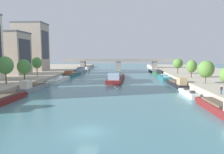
# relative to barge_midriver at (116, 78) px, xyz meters

# --- Properties ---
(ground_plane) EXTENTS (400.00, 400.00, 0.00)m
(ground_plane) POSITION_rel_barge_midriver_xyz_m (-1.08, -49.21, -1.06)
(ground_plane) COLOR teal
(quay_left) EXTENTS (36.00, 170.00, 1.91)m
(quay_left) POSITION_rel_barge_midriver_xyz_m (-40.32, 5.79, -0.11)
(quay_left) COLOR #B2A893
(quay_left) RESTS_ON ground
(quay_right) EXTENTS (36.00, 170.00, 1.91)m
(quay_right) POSITION_rel_barge_midriver_xyz_m (38.16, 5.79, -0.11)
(quay_right) COLOR #B2A893
(quay_right) RESTS_ON ground
(barge_midriver) EXTENTS (5.86, 24.92, 3.57)m
(barge_midriver) POSITION_rel_barge_midriver_xyz_m (0.00, 0.00, 0.00)
(barge_midriver) COLOR maroon
(barge_midriver) RESTS_ON ground
(wake_behind_barge) EXTENTS (5.59, 6.02, 0.03)m
(wake_behind_barge) POSITION_rel_barge_midriver_xyz_m (-1.22, -15.13, -1.05)
(wake_behind_barge) COLOR silver
(wake_behind_barge) RESTS_ON ground
(moored_boat_left_gap_after) EXTENTS (3.04, 13.81, 3.11)m
(moored_boat_left_gap_after) POSITION_rel_barge_midriver_xyz_m (-20.66, -21.12, -0.12)
(moored_boat_left_gap_after) COLOR gray
(moored_boat_left_gap_after) RESTS_ON ground
(moored_boat_left_midway) EXTENTS (3.52, 16.50, 2.22)m
(moored_boat_left_midway) POSITION_rel_barge_midriver_xyz_m (-20.14, -1.90, -0.48)
(moored_boat_left_midway) COLOR silver
(moored_boat_left_midway) RESTS_ON ground
(moored_boat_left_end) EXTENTS (3.51, 16.74, 2.85)m
(moored_boat_left_end) POSITION_rel_barge_midriver_xyz_m (-20.16, 14.60, -0.21)
(moored_boat_left_end) COLOR #23666B
(moored_boat_left_end) RESTS_ON ground
(moored_boat_left_lone) EXTENTS (3.40, 16.86, 2.87)m
(moored_boat_left_lone) POSITION_rel_barge_midriver_xyz_m (-20.04, 33.26, 0.14)
(moored_boat_left_lone) COLOR gray
(moored_boat_left_lone) RESTS_ON ground
(moored_boat_left_upstream) EXTENTS (3.69, 15.56, 2.68)m
(moored_boat_left_upstream) POSITION_rel_barge_midriver_xyz_m (-20.55, 50.62, 0.06)
(moored_boat_left_upstream) COLOR silver
(moored_boat_left_upstream) RESTS_ON ground
(moored_boat_right_near) EXTENTS (2.91, 14.42, 3.01)m
(moored_boat_right_near) POSITION_rel_barge_midriver_xyz_m (18.49, -40.02, -0.13)
(moored_boat_right_near) COLOR maroon
(moored_boat_right_near) RESTS_ON ground
(moored_boat_right_lone) EXTENTS (1.99, 10.05, 2.16)m
(moored_boat_right_lone) POSITION_rel_barge_midriver_xyz_m (17.82, -25.52, -0.49)
(moored_boat_right_lone) COLOR silver
(moored_boat_right_lone) RESTS_ON ground
(moored_boat_right_upstream) EXTENTS (3.29, 15.97, 3.16)m
(moored_boat_right_upstream) POSITION_rel_barge_midriver_xyz_m (18.55, -11.96, -0.12)
(moored_boat_right_upstream) COLOR black
(moored_boat_right_upstream) RESTS_ON ground
(moored_boat_right_end) EXTENTS (3.88, 16.83, 2.32)m
(moored_boat_right_end) POSITION_rel_barge_midriver_xyz_m (18.31, 6.88, -0.43)
(moored_boat_right_end) COLOR #23666B
(moored_boat_right_end) RESTS_ON ground
(moored_boat_right_midway) EXTENTS (2.81, 15.92, 2.52)m
(moored_boat_right_midway) POSITION_rel_barge_midriver_xyz_m (18.26, 24.59, -0.01)
(moored_boat_right_midway) COLOR #235633
(moored_boat_right_midway) RESTS_ON ground
(moored_boat_right_downstream) EXTENTS (2.61, 13.42, 2.07)m
(moored_boat_right_downstream) POSITION_rel_barge_midriver_xyz_m (17.75, 41.03, -0.55)
(moored_boat_right_downstream) COLOR black
(moored_boat_right_downstream) RESTS_ON ground
(tree_left_third) EXTENTS (3.96, 3.96, 7.02)m
(tree_left_third) POSITION_rel_barge_midriver_xyz_m (-27.09, -22.89, 5.57)
(tree_left_third) COLOR brown
(tree_left_third) RESTS_ON quay_left
(tree_left_past_mid) EXTENTS (4.02, 4.02, 6.09)m
(tree_left_past_mid) POSITION_rel_barge_midriver_xyz_m (-27.04, -13.39, 4.70)
(tree_left_past_mid) COLOR brown
(tree_left_past_mid) RESTS_ON quay_left
(tree_left_by_lamp) EXTENTS (3.42, 3.42, 6.64)m
(tree_left_by_lamp) POSITION_rel_barge_midriver_xyz_m (-27.85, -2.84, 5.45)
(tree_left_by_lamp) COLOR brown
(tree_left_by_lamp) RESTS_ON quay_left
(tree_right_past_mid) EXTENTS (4.07, 4.07, 5.93)m
(tree_right_past_mid) POSITION_rel_barge_midriver_xyz_m (24.21, -18.51, 4.55)
(tree_right_past_mid) COLOR brown
(tree_right_past_mid) RESTS_ON quay_right
(tree_right_far) EXTENTS (3.33, 3.33, 5.78)m
(tree_right_far) POSITION_rel_barge_midriver_xyz_m (24.88, -4.59, 4.54)
(tree_right_far) COLOR brown
(tree_right_far) RESTS_ON quay_right
(tree_right_distant) EXTENTS (3.84, 3.84, 5.96)m
(tree_right_distant) POSITION_rel_barge_midriver_xyz_m (23.87, 9.16, 4.86)
(tree_right_distant) COLOR brown
(tree_right_distant) RESTS_ON quay_right
(building_left_tall) EXTENTS (13.44, 11.48, 16.16)m
(building_left_tall) POSITION_rel_barge_midriver_xyz_m (-41.31, 2.98, 8.94)
(building_left_tall) COLOR #A89989
(building_left_tall) RESTS_ON quay_left
(building_left_middle) EXTENTS (14.27, 10.58, 22.29)m
(building_left_middle) POSITION_rel_barge_midriver_xyz_m (-41.31, 21.84, 12.00)
(building_left_middle) COLOR #A89989
(building_left_middle) RESTS_ON quay_left
(bridge_far) EXTENTS (66.49, 4.40, 7.01)m
(bridge_far) POSITION_rel_barge_midriver_xyz_m (-1.08, 48.46, 3.47)
(bridge_far) COLOR gray
(bridge_far) RESTS_ON ground
(person_on_quay) EXTENTS (0.31, 0.50, 1.62)m
(person_on_quay) POSITION_rel_barge_midriver_xyz_m (21.42, -33.72, 1.77)
(person_on_quay) COLOR navy
(person_on_quay) RESTS_ON quay_right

